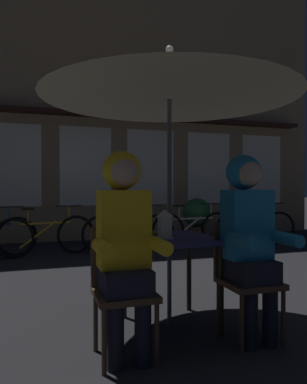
% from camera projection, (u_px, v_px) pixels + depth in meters
% --- Properties ---
extents(ground_plane, '(60.00, 60.00, 0.00)m').
position_uv_depth(ground_plane, '(169.00, 326.00, 2.99)').
color(ground_plane, '#232326').
extents(cafe_table, '(0.72, 0.72, 0.74)m').
position_uv_depth(cafe_table, '(169.00, 249.00, 2.99)').
color(cafe_table, navy).
rests_on(cafe_table, ground_plane).
extents(patio_umbrella, '(2.10, 2.10, 2.31)m').
position_uv_depth(patio_umbrella, '(169.00, 76.00, 2.97)').
color(patio_umbrella, '#4C4C51').
rests_on(patio_umbrella, ground_plane).
extents(lantern, '(0.11, 0.11, 0.23)m').
position_uv_depth(lantern, '(165.00, 223.00, 2.88)').
color(lantern, white).
rests_on(lantern, cafe_table).
extents(chair_left, '(0.40, 0.40, 0.87)m').
position_uv_depth(chair_left, '(122.00, 283.00, 2.49)').
color(chair_left, '#513823').
rests_on(chair_left, ground_plane).
extents(chair_right, '(0.40, 0.40, 0.87)m').
position_uv_depth(chair_right, '(245.00, 273.00, 2.78)').
color(chair_right, '#513823').
rests_on(chair_right, ground_plane).
extents(person_left_hooded, '(0.45, 0.56, 1.40)m').
position_uv_depth(person_left_hooded, '(124.00, 232.00, 2.43)').
color(person_left_hooded, black).
rests_on(person_left_hooded, ground_plane).
extents(person_right_hooded, '(0.45, 0.56, 1.40)m').
position_uv_depth(person_right_hooded, '(249.00, 228.00, 2.72)').
color(person_right_hooded, black).
rests_on(person_right_hooded, ground_plane).
extents(shopfront_building, '(10.00, 0.93, 6.20)m').
position_uv_depth(shopfront_building, '(116.00, 103.00, 8.30)').
color(shopfront_building, '#937A56').
rests_on(shopfront_building, ground_plane).
extents(bicycle_third, '(1.66, 0.34, 0.84)m').
position_uv_depth(bicycle_third, '(46.00, 235.00, 6.05)').
color(bicycle_third, black).
rests_on(bicycle_third, ground_plane).
extents(bicycle_fourth, '(1.68, 0.12, 0.84)m').
position_uv_depth(bicycle_fourth, '(129.00, 232.00, 6.43)').
color(bicycle_fourth, black).
rests_on(bicycle_fourth, ground_plane).
extents(bicycle_fifth, '(1.68, 0.08, 0.84)m').
position_uv_depth(bicycle_fifth, '(193.00, 229.00, 6.97)').
color(bicycle_fifth, black).
rests_on(bicycle_fifth, ground_plane).
extents(bicycle_furthest, '(1.67, 0.28, 0.84)m').
position_uv_depth(bicycle_furthest, '(256.00, 227.00, 7.20)').
color(bicycle_furthest, black).
rests_on(bicycle_furthest, ground_plane).
extents(book, '(0.20, 0.14, 0.02)m').
position_uv_depth(book, '(158.00, 233.00, 3.15)').
color(book, olive).
rests_on(book, cafe_table).
extents(potted_plant, '(0.60, 0.60, 0.92)m').
position_uv_depth(potted_plant, '(197.00, 216.00, 7.47)').
color(potted_plant, brown).
rests_on(potted_plant, ground_plane).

